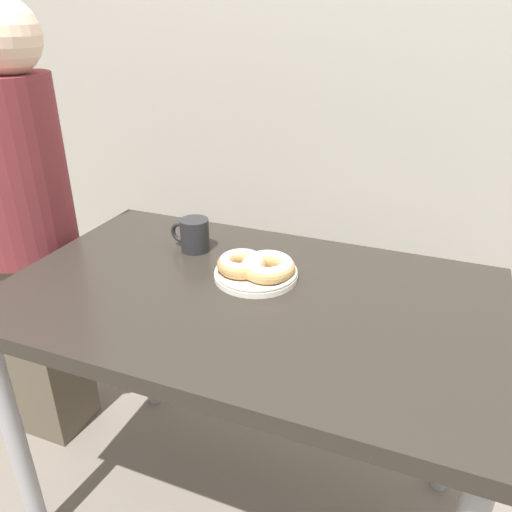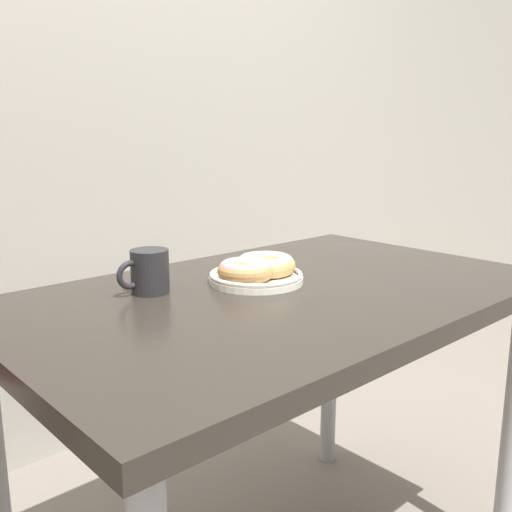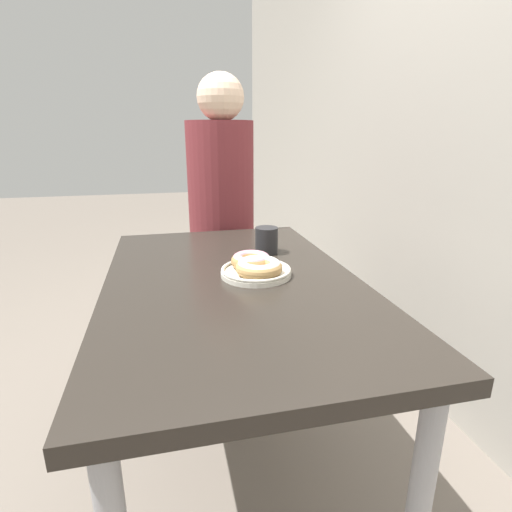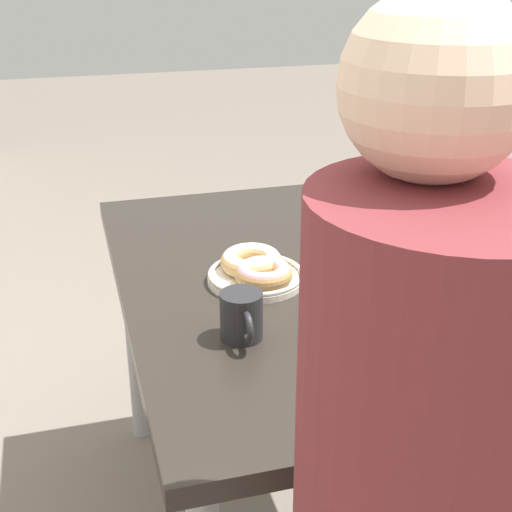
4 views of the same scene
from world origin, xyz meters
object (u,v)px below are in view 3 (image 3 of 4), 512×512
at_px(donut_plate, 256,266).
at_px(coffee_mug, 266,240).
at_px(person_figure, 221,227).
at_px(dining_table, 233,306).

relative_size(donut_plate, coffee_mug, 1.92).
height_order(coffee_mug, person_figure, person_figure).
height_order(dining_table, person_figure, person_figure).
bearing_deg(donut_plate, person_figure, 179.38).
relative_size(dining_table, donut_plate, 5.30).
distance_m(donut_plate, person_figure, 0.78).
bearing_deg(coffee_mug, dining_table, -35.03).
height_order(dining_table, donut_plate, donut_plate).
height_order(donut_plate, coffee_mug, coffee_mug).
bearing_deg(coffee_mug, person_figure, -171.74).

